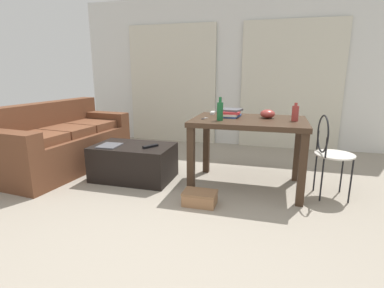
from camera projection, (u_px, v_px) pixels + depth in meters
ground_plane at (198, 184)px, 3.29m from camera, size 7.84×7.84×0.00m
wall_back at (229, 73)px, 4.90m from camera, size 5.11×0.10×2.40m
curtains at (228, 86)px, 4.87m from camera, size 3.49×0.03×1.99m
couch at (63, 143)px, 3.78m from camera, size 0.96×1.81×0.84m
coffee_table at (134, 162)px, 3.42m from camera, size 0.90×0.57×0.40m
craft_table at (249, 129)px, 3.09m from camera, size 1.16×0.79×0.74m
wire_chair at (329, 147)px, 2.86m from camera, size 0.37×0.38×0.82m
bottle_near at (220, 111)px, 2.94m from camera, size 0.06×0.06×0.23m
bottle_far at (295, 113)px, 2.92m from camera, size 0.07×0.07×0.18m
bowl at (268, 114)px, 3.10m from camera, size 0.15×0.15×0.09m
book_stack at (231, 113)px, 3.21m from camera, size 0.25×0.29×0.08m
tv_remote_on_table at (213, 113)px, 3.42m from camera, size 0.06×0.15×0.03m
scissors at (204, 119)px, 3.07m from camera, size 0.06×0.11×0.00m
tv_remote_primary at (150, 146)px, 3.28m from camera, size 0.14×0.18×0.02m
magazine at (110, 146)px, 3.34m from camera, size 0.23×0.27×0.01m
shoebox at (200, 198)px, 2.78m from camera, size 0.31×0.21×0.13m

